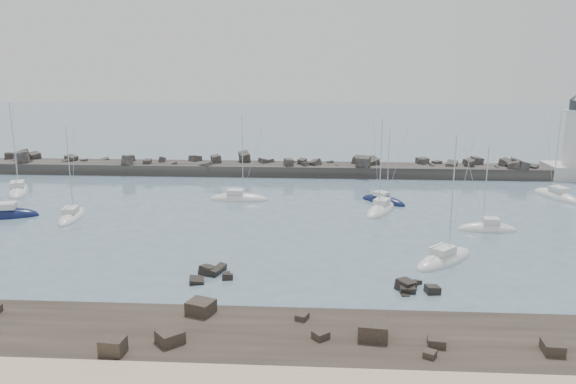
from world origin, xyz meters
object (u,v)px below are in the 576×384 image
at_px(sailboat_9, 556,196).
at_px(sailboat_7, 383,201).
at_px(lighthouse, 569,160).
at_px(sailboat_2, 3,216).
at_px(sailboat_8, 487,229).
at_px(sailboat_5, 381,210).
at_px(sailboat_6, 444,260).
at_px(sailboat_1, 19,192).
at_px(sailboat_4, 239,199).
at_px(sailboat_3, 72,217).

bearing_deg(sailboat_9, sailboat_7, -170.35).
relative_size(lighthouse, sailboat_9, 1.08).
distance_m(sailboat_2, sailboat_9, 75.33).
distance_m(sailboat_8, sailboat_9, 22.23).
height_order(sailboat_5, sailboat_7, sailboat_5).
bearing_deg(sailboat_9, lighthouse, 62.31).
distance_m(sailboat_6, sailboat_8, 12.84).
distance_m(sailboat_1, sailboat_6, 62.85).
distance_m(sailboat_2, sailboat_4, 30.28).
relative_size(sailboat_1, sailboat_8, 1.33).
distance_m(sailboat_1, sailboat_7, 53.84).
height_order(sailboat_1, sailboat_6, sailboat_1).
distance_m(sailboat_2, sailboat_3, 8.89).
relative_size(sailboat_1, sailboat_6, 1.07).
xyz_separation_m(sailboat_8, sailboat_9, (14.43, 16.91, -0.00)).
relative_size(sailboat_2, sailboat_5, 1.04).
bearing_deg(sailboat_6, lighthouse, 55.23).
bearing_deg(lighthouse, sailboat_7, -150.39).
relative_size(sailboat_7, sailboat_8, 1.04).
bearing_deg(sailboat_8, sailboat_3, 177.62).
distance_m(sailboat_4, sailboat_9, 45.67).
bearing_deg(sailboat_9, sailboat_4, -174.62).
xyz_separation_m(sailboat_4, sailboat_7, (20.33, 0.01, 0.00)).
height_order(sailboat_1, sailboat_9, sailboat_1).
bearing_deg(sailboat_7, lighthouse, 29.61).
bearing_deg(sailboat_1, sailboat_7, -2.51).
distance_m(sailboat_6, sailboat_7, 23.58).
distance_m(lighthouse, sailboat_2, 86.45).
height_order(sailboat_2, sailboat_7, sailboat_2).
height_order(sailboat_4, sailboat_5, sailboat_5).
distance_m(sailboat_2, sailboat_6, 53.83).
bearing_deg(sailboat_2, sailboat_9, 11.35).
distance_m(sailboat_4, sailboat_5, 20.11).
height_order(sailboat_2, sailboat_8, sailboat_2).
relative_size(sailboat_1, sailboat_2, 1.05).
bearing_deg(sailboat_4, sailboat_5, -14.31).
height_order(sailboat_3, sailboat_8, sailboat_3).
bearing_deg(sailboat_7, sailboat_2, -167.79).
height_order(lighthouse, sailboat_5, lighthouse).
xyz_separation_m(sailboat_1, sailboat_6, (57.37, -25.67, -0.01)).
xyz_separation_m(sailboat_2, sailboat_7, (48.72, 10.55, -0.03)).
height_order(sailboat_7, sailboat_9, sailboat_9).
xyz_separation_m(sailboat_3, sailboat_6, (43.41, -12.77, 0.01)).
distance_m(sailboat_2, sailboat_7, 49.85).
height_order(sailboat_4, sailboat_7, sailboat_4).
bearing_deg(sailboat_4, sailboat_9, 5.38).
bearing_deg(sailboat_7, sailboat_3, -165.18).
bearing_deg(sailboat_1, sailboat_8, -13.08).
height_order(lighthouse, sailboat_9, lighthouse).
relative_size(lighthouse, sailboat_6, 1.09).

